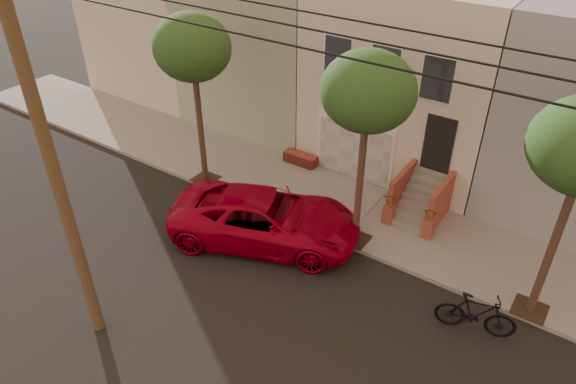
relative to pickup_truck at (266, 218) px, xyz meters
The scene contains 7 objects.
ground 2.96m from the pickup_truck, 58.05° to the right, with size 90.00×90.00×0.00m, color black.
sidewalk 3.39m from the pickup_truck, 63.00° to the left, with size 40.00×3.70×0.15m, color gray.
house_row 9.34m from the pickup_truck, 80.30° to the left, with size 33.10×11.70×7.00m.
tree_left 6.14m from the pickup_truck, 159.51° to the left, with size 2.70×2.57×6.30m.
tree_mid 5.28m from the pickup_truck, 30.87° to the left, with size 2.70×2.57×6.30m.
pickup_truck is the anchor object (origin of this frame).
motorcycle 6.89m from the pickup_truck, ahead, with size 0.59×2.10×1.26m, color black.
Camera 1 is at (6.71, -8.31, 10.94)m, focal length 32.52 mm.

